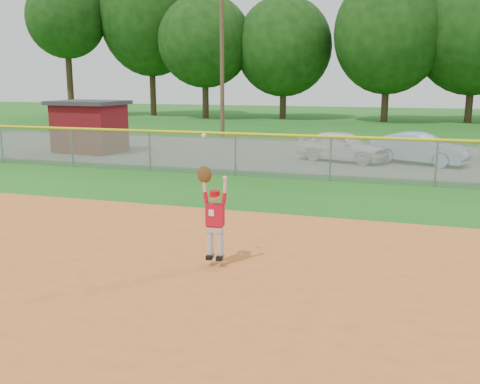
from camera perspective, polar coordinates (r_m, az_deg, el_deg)
name	(u,v)px	position (r m, az deg, el deg)	size (l,w,h in m)	color
ground	(242,292)	(8.78, 0.20, -10.58)	(120.00, 120.00, 0.00)	#1B6116
parking_strip	(349,157)	(24.11, 11.54, 3.72)	(44.00, 10.00, 0.03)	slate
car_white_a	(342,146)	(22.50, 10.86, 4.83)	(1.48, 3.69, 1.26)	white
car_blue	(419,148)	(22.63, 18.55, 4.43)	(1.30, 3.74, 1.23)	#89A9CC
utility_shed	(90,126)	(25.87, -15.75, 6.76)	(3.36, 2.71, 2.40)	#5D0D11
outfield_fence	(330,155)	(18.08, 9.63, 3.89)	(40.06, 0.10, 1.55)	gray
power_lines	(384,53)	(29.81, 15.15, 14.08)	(19.40, 0.24, 9.00)	#4C3823
tree_line	(395,25)	(45.87, 16.22, 16.71)	(62.37, 13.00, 14.43)	#422D1C
ballplayer	(213,213)	(9.58, -2.85, -2.28)	(0.56, 0.25, 2.28)	silver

